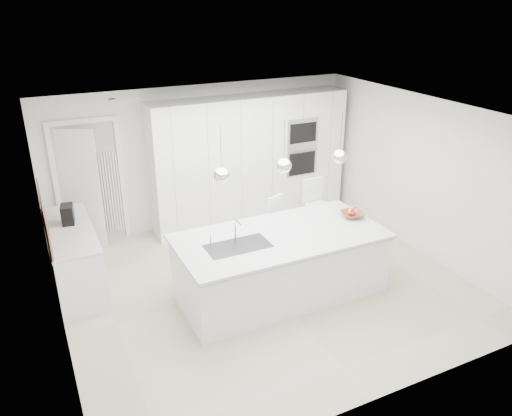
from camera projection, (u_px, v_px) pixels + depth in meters
name	position (u px, v px, depth m)	size (l,w,h in m)	color
floor	(265.00, 284.00, 7.27)	(5.50, 5.50, 0.00)	#BFB79C
wall_back	(202.00, 156.00, 8.84)	(5.50, 5.50, 0.00)	silver
wall_left	(50.00, 247.00, 5.67)	(5.00, 5.00, 0.00)	silver
ceiling	(266.00, 115.00, 6.28)	(5.50, 5.50, 0.00)	white
tall_cabinets	(250.00, 160.00, 8.95)	(3.60, 0.60, 2.30)	white
oven_stack	(302.00, 147.00, 8.97)	(0.62, 0.04, 1.05)	#A5A5A8
doorway_frame	(90.00, 185.00, 8.12)	(1.11, 0.08, 2.13)	white
hallway_door	(75.00, 190.00, 7.99)	(0.82, 0.04, 2.00)	white
radiator	(112.00, 192.00, 8.31)	(0.32, 0.04, 1.40)	white
left_base_cabinets	(74.00, 258.00, 7.11)	(0.60, 1.80, 0.86)	white
left_worktop	(69.00, 230.00, 6.93)	(0.62, 1.82, 0.04)	silver
oak_backsplash	(44.00, 216.00, 6.71)	(0.02, 1.80, 0.50)	#945A34
island_base	(281.00, 267.00, 6.89)	(2.80, 1.20, 0.86)	white
island_worktop	(280.00, 236.00, 6.75)	(2.84, 1.40, 0.04)	silver
island_sink	(238.00, 252.00, 6.47)	(0.84, 0.44, 0.18)	#3F3F42
island_tap	(235.00, 229.00, 6.57)	(0.02, 0.02, 0.30)	white
pendant_left	(222.00, 175.00, 5.97)	(0.20, 0.20, 0.20)	white
pendant_mid	(284.00, 166.00, 6.31)	(0.20, 0.20, 0.20)	white
pendant_right	(340.00, 157.00, 6.65)	(0.20, 0.20, 0.20)	white
fruit_bowl	(352.00, 215.00, 7.26)	(0.33, 0.33, 0.08)	#945A34
espresso_machine	(68.00, 214.00, 7.03)	(0.16, 0.25, 0.27)	black
bar_stool_left	(279.00, 232.00, 7.66)	(0.35, 0.49, 1.07)	white
bar_stool_right	(316.00, 215.00, 8.12)	(0.38, 0.53, 1.16)	white
apple_a	(350.00, 214.00, 7.21)	(0.08, 0.08, 0.08)	#B51026
apple_b	(353.00, 213.00, 7.22)	(0.09, 0.09, 0.09)	#B51026
apple_c	(352.00, 212.00, 7.28)	(0.08, 0.08, 0.08)	#B51026
apple_extra_3	(351.00, 214.00, 7.22)	(0.07, 0.07, 0.07)	#B51026
banana_bunch	(353.00, 210.00, 7.22)	(0.22, 0.22, 0.03)	gold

